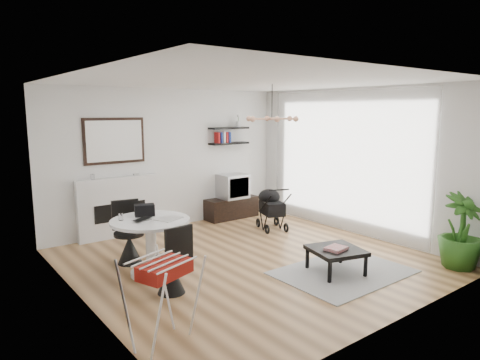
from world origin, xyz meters
TOP-DOWN VIEW (x-y plane):
  - floor at (0.00, 0.00)m, footprint 5.00×5.00m
  - ceiling at (0.00, 0.00)m, footprint 5.00×5.00m
  - wall_back at (0.00, 2.50)m, footprint 5.00×0.00m
  - wall_left at (-2.50, 0.00)m, footprint 0.00×5.00m
  - wall_right at (2.50, 0.00)m, footprint 0.00×5.00m
  - sheer_curtain at (2.40, 0.20)m, footprint 0.04×3.60m
  - fireplace at (-1.10, 2.42)m, footprint 1.50×0.17m
  - shelf_lower at (1.34, 2.37)m, footprint 0.90×0.25m
  - shelf_upper at (1.34, 2.37)m, footprint 0.90×0.25m
  - pendant_lamp at (0.70, 0.30)m, footprint 0.90×0.90m
  - tv_console at (1.34, 2.28)m, footprint 1.17×0.41m
  - crt_tv at (1.36, 2.28)m, footprint 0.59×0.51m
  - dining_table at (-1.46, 0.37)m, footprint 1.09×1.09m
  - laptop at (-1.55, 0.34)m, footprint 0.35×0.30m
  - black_bag at (-1.43, 0.60)m, footprint 0.31×0.25m
  - newspaper at (-1.25, 0.24)m, footprint 0.41×0.38m
  - drinking_glass at (-1.80, 0.56)m, footprint 0.06×0.06m
  - chair_far at (-1.51, 1.01)m, footprint 0.46×0.48m
  - chair_near at (-1.54, -0.36)m, footprint 0.43×0.44m
  - drying_rack at (-2.18, -1.36)m, footprint 0.73×0.71m
  - stroller at (1.45, 1.13)m, footprint 0.63×0.78m
  - rug at (0.74, -1.22)m, footprint 1.85×1.33m
  - coffee_table at (0.64, -1.16)m, footprint 0.83×0.83m
  - magazines at (0.59, -1.20)m, footprint 0.32×0.27m
  - potted_plant at (2.25, -2.12)m, footprint 0.74×0.74m

SIDE VIEW (x-z plane):
  - floor at x=0.00m, z-range 0.00..0.00m
  - rug at x=0.74m, z-range 0.00..0.01m
  - tv_console at x=1.34m, z-range 0.00..0.44m
  - chair_near at x=-1.54m, z-range -0.17..0.74m
  - chair_far at x=-1.51m, z-range -0.17..0.77m
  - coffee_table at x=0.64m, z-range 0.15..0.49m
  - stroller at x=1.45m, z-range -0.06..0.80m
  - magazines at x=0.59m, z-range 0.36..0.40m
  - drying_rack at x=-2.18m, z-range 0.02..0.90m
  - dining_table at x=-1.46m, z-range 0.13..0.93m
  - potted_plant at x=2.25m, z-range 0.00..1.10m
  - fireplace at x=-1.10m, z-range -0.39..1.77m
  - crt_tv at x=1.36m, z-range 0.44..0.95m
  - newspaper at x=-1.25m, z-range 0.80..0.81m
  - laptop at x=-1.55m, z-range 0.80..0.82m
  - drinking_glass at x=-1.80m, z-range 0.80..0.90m
  - black_bag at x=-1.43m, z-range 0.80..0.96m
  - wall_back at x=0.00m, z-range -1.15..3.85m
  - wall_left at x=-2.50m, z-range -1.15..3.85m
  - wall_right at x=2.50m, z-range -1.15..3.85m
  - sheer_curtain at x=2.40m, z-range 0.05..2.65m
  - shelf_lower at x=1.34m, z-range 1.58..1.62m
  - shelf_upper at x=1.34m, z-range 1.90..1.94m
  - pendant_lamp at x=0.70m, z-range 2.10..2.20m
  - ceiling at x=0.00m, z-range 2.70..2.70m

